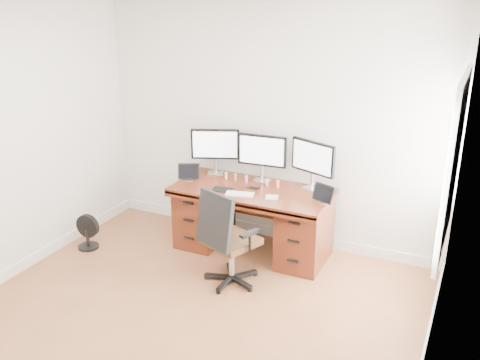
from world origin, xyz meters
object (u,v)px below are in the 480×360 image
at_px(monitor_center, 262,152).
at_px(keyboard, 240,194).
at_px(floor_fan, 87,232).
at_px(office_chair, 228,254).
at_px(desk, 253,217).

distance_m(monitor_center, keyboard, 0.58).
bearing_deg(floor_fan, office_chair, -3.66).
distance_m(office_chair, floor_fan, 1.78).
bearing_deg(desk, office_chair, -84.93).
relative_size(monitor_center, keyboard, 1.89).
bearing_deg(keyboard, monitor_center, 71.71).
height_order(desk, monitor_center, monitor_center).
relative_size(desk, floor_fan, 4.25).
distance_m(office_chair, keyboard, 0.67).
height_order(office_chair, keyboard, office_chair).
relative_size(desk, monitor_center, 3.08).
relative_size(office_chair, monitor_center, 1.81).
distance_m(desk, floor_fan, 1.87).
bearing_deg(floor_fan, keyboard, 13.29).
distance_m(floor_fan, monitor_center, 2.16).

